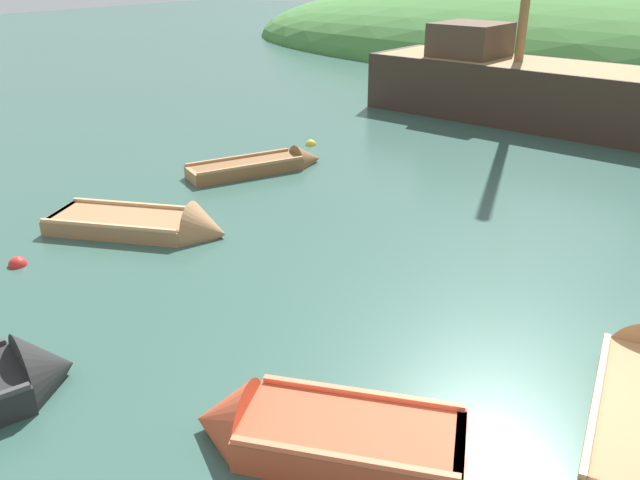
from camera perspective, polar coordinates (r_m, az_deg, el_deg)
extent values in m
plane|color=#33564C|center=(8.70, 18.88, -13.33)|extent=(120.00, 120.00, 0.00)
cube|color=#38281E|center=(22.46, 21.53, 10.51)|extent=(14.16, 4.71, 2.69)
cube|color=#997A51|center=(22.23, 22.04, 13.75)|extent=(13.58, 4.39, 0.10)
cube|color=#4C3828|center=(23.68, 13.09, 16.80)|extent=(2.43, 2.52, 1.10)
cube|color=#C64C2D|center=(7.48, 2.81, -17.50)|extent=(2.67, 1.95, 0.51)
cone|color=#C64C2D|center=(7.82, -8.57, -15.61)|extent=(0.97, 1.27, 1.12)
cube|color=#FF6E48|center=(7.36, 12.15, -18.11)|extent=(0.49, 1.04, 0.36)
cube|color=#FF6E48|center=(7.42, -0.48, -15.88)|extent=(0.55, 1.08, 0.05)
cube|color=#FF6E48|center=(7.31, 6.24, -16.79)|extent=(0.55, 1.08, 0.05)
cube|color=#FF6E48|center=(7.72, 3.66, -13.28)|extent=(2.24, 0.91, 0.07)
cube|color=#FF6E48|center=(6.89, 1.93, -18.66)|extent=(2.24, 0.91, 0.07)
cube|color=tan|center=(8.41, 23.19, -12.47)|extent=(0.46, 2.88, 0.07)
cube|color=#9E7047|center=(13.61, -16.89, 1.22)|extent=(3.15, 2.29, 0.42)
cone|color=#9E7047|center=(12.88, -9.80, 0.64)|extent=(1.12, 1.39, 1.21)
cube|color=tan|center=(14.29, -21.87, 1.85)|extent=(0.55, 1.10, 0.29)
cube|color=tan|center=(13.33, -15.05, 1.65)|extent=(0.62, 1.15, 0.05)
cube|color=tan|center=(13.80, -18.82, 1.94)|extent=(0.62, 1.15, 0.05)
cube|color=tan|center=(13.05, -18.20, 1.20)|extent=(2.64, 1.16, 0.07)
cube|color=tan|center=(14.02, -15.90, 3.04)|extent=(2.64, 1.16, 0.07)
cube|color=brown|center=(16.58, -6.58, 6.11)|extent=(2.09, 3.00, 0.42)
cone|color=brown|center=(17.33, -1.08, 7.05)|extent=(1.10, 1.02, 0.88)
cube|color=#AE7B4F|center=(16.10, -11.16, 5.51)|extent=(0.80, 0.47, 0.29)
cube|color=#AE7B4F|center=(16.73, -5.01, 6.87)|extent=(0.84, 0.53, 0.05)
cube|color=#AE7B4F|center=(16.36, -8.23, 6.32)|extent=(0.84, 0.53, 0.05)
cube|color=#AE7B4F|center=(16.14, -6.01, 6.53)|extent=(1.31, 2.58, 0.07)
cube|color=#AE7B4F|center=(16.88, -7.20, 7.25)|extent=(1.31, 2.58, 0.07)
cone|color=black|center=(9.25, -22.76, -10.59)|extent=(1.36, 0.99, 1.22)
sphere|color=red|center=(12.76, -25.04, -2.03)|extent=(0.32, 0.32, 0.32)
sphere|color=yellow|center=(19.12, -0.82, 8.38)|extent=(0.31, 0.31, 0.31)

